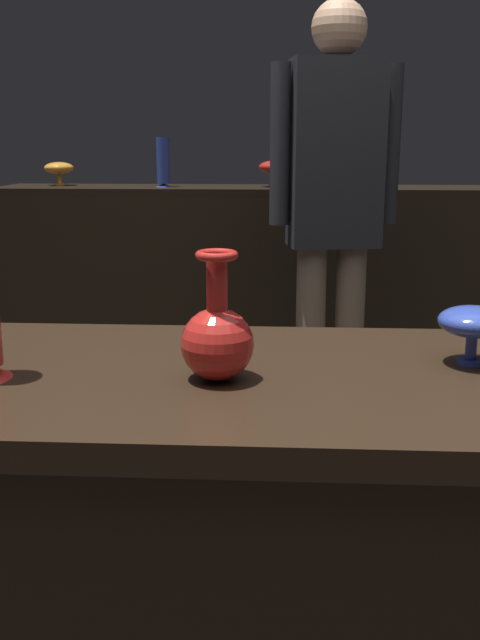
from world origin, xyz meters
TOP-DOWN VIEW (x-y plane):
  - display_plinth at (0.00, 0.00)m, footprint 1.20×0.64m
  - back_display_shelf at (0.00, 2.20)m, footprint 2.60×0.40m
  - vase_centerpiece at (-0.07, -0.04)m, footprint 0.13×0.13m
  - vase_left_accent at (0.38, 0.07)m, footprint 0.13×0.13m
  - shelf_vase_center at (0.00, 2.20)m, footprint 0.15×0.15m
  - shelf_vase_right at (0.52, 2.26)m, footprint 0.09×0.09m
  - shelf_vase_left at (-0.52, 2.17)m, footprint 0.07×0.07m
  - shelf_vase_far_left at (-1.04, 2.25)m, footprint 0.14×0.14m
  - visitor_center_back at (0.22, 1.41)m, footprint 0.46×0.23m

SIDE VIEW (x-z plane):
  - display_plinth at x=0.00m, z-range 0.00..0.80m
  - back_display_shelf at x=0.00m, z-range 0.00..0.99m
  - vase_centerpiece at x=-0.07m, z-range 0.76..0.99m
  - vase_left_accent at x=0.38m, z-range 0.82..0.93m
  - visitor_center_back at x=0.22m, z-range 0.15..1.82m
  - shelf_vase_right at x=0.52m, z-range 0.97..1.12m
  - shelf_vase_far_left at x=-1.04m, z-range 1.01..1.13m
  - shelf_vase_center at x=0.00m, z-range 1.02..1.14m
  - shelf_vase_left at x=-0.52m, z-range 0.99..1.21m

